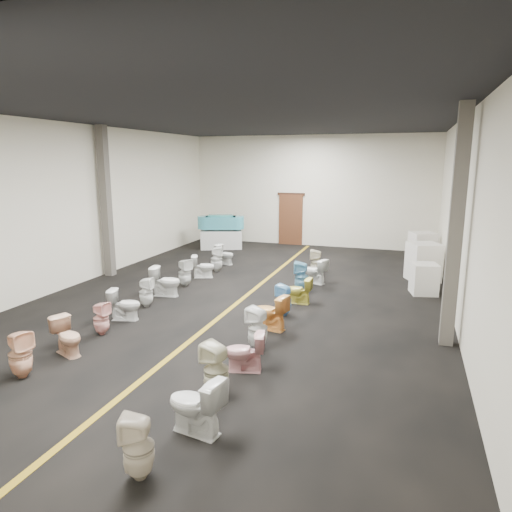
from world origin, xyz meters
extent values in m
plane|color=black|center=(0.00, 0.00, 0.00)|extent=(16.00, 16.00, 0.00)
plane|color=black|center=(0.00, 0.00, 4.50)|extent=(16.00, 16.00, 0.00)
plane|color=silver|center=(0.00, 8.00, 2.25)|extent=(10.00, 0.00, 10.00)
plane|color=silver|center=(-5.00, 0.00, 2.25)|extent=(0.00, 16.00, 16.00)
plane|color=silver|center=(5.00, 0.00, 2.25)|extent=(0.00, 16.00, 16.00)
cube|color=#997616|center=(0.00, 0.00, 0.00)|extent=(0.12, 15.60, 0.01)
cube|color=#562D19|center=(-0.80, 7.94, 1.05)|extent=(1.00, 0.10, 2.10)
cube|color=#331C11|center=(-0.80, 7.95, 2.12)|extent=(1.15, 0.08, 0.10)
cube|color=#59544C|center=(-4.75, 1.00, 2.25)|extent=(0.25, 0.25, 4.50)
cube|color=#59544C|center=(4.75, -1.50, 2.25)|extent=(0.25, 0.25, 4.50)
cube|color=silver|center=(-3.23, 6.17, 0.36)|extent=(1.82, 1.41, 0.73)
cube|color=teal|center=(-3.23, 6.17, 1.05)|extent=(1.35, 1.00, 0.50)
cylinder|color=teal|center=(-3.80, 5.99, 1.05)|extent=(0.66, 0.66, 0.50)
cylinder|color=teal|center=(-2.66, 6.36, 1.05)|extent=(0.66, 0.66, 0.50)
cube|color=teal|center=(-3.23, 6.17, 1.25)|extent=(1.09, 0.75, 0.20)
cube|color=silver|center=(4.40, 1.95, 0.41)|extent=(0.77, 0.77, 0.82)
cube|color=white|center=(4.40, 3.41, 0.56)|extent=(1.08, 1.08, 1.12)
cube|color=silver|center=(4.40, 4.38, 0.46)|extent=(1.06, 1.06, 0.91)
cube|color=white|center=(4.40, 5.90, 0.54)|extent=(0.98, 0.98, 1.07)
imported|color=#FFC099|center=(-1.90, -5.24, 0.40)|extent=(0.46, 0.46, 0.81)
imported|color=#E1AC8A|center=(-1.82, -4.26, 0.35)|extent=(0.77, 0.62, 0.69)
imported|color=#F5B2AA|center=(-1.86, -3.24, 0.34)|extent=(0.34, 0.33, 0.69)
imported|color=silver|center=(-1.93, -2.33, 0.35)|extent=(0.77, 0.56, 0.70)
imported|color=white|center=(-1.99, -1.37, 0.36)|extent=(0.39, 0.38, 0.72)
imported|color=white|center=(-1.99, -0.42, 0.39)|extent=(0.82, 0.55, 0.78)
imported|color=white|center=(-1.95, 0.57, 0.39)|extent=(0.47, 0.47, 0.79)
imported|color=white|center=(-1.90, 1.65, 0.34)|extent=(0.76, 0.59, 0.68)
imported|color=white|center=(-1.81, 2.47, 0.41)|extent=(0.46, 0.45, 0.82)
imported|color=silver|center=(-1.97, 3.54, 0.34)|extent=(0.72, 0.50, 0.67)
imported|color=beige|center=(1.27, -6.72, 0.38)|extent=(0.44, 0.44, 0.77)
imported|color=white|center=(1.48, -5.74, 0.39)|extent=(0.84, 0.56, 0.79)
imported|color=beige|center=(1.35, -4.78, 0.42)|extent=(0.48, 0.47, 0.84)
imported|color=pink|center=(1.46, -3.86, 0.34)|extent=(0.74, 0.53, 0.68)
imported|color=white|center=(1.38, -2.92, 0.41)|extent=(0.45, 0.44, 0.82)
imported|color=#F4A34A|center=(1.30, -1.86, 0.38)|extent=(0.81, 0.56, 0.76)
imported|color=#6EB3E5|center=(1.35, -0.93, 0.37)|extent=(0.40, 0.39, 0.73)
imported|color=#D9CD4D|center=(1.44, 0.07, 0.33)|extent=(0.66, 0.39, 0.66)
imported|color=#69AACC|center=(1.29, 1.04, 0.42)|extent=(0.43, 0.42, 0.85)
imported|color=white|center=(1.44, 2.08, 0.36)|extent=(0.81, 0.65, 0.73)
imported|color=beige|center=(1.30, 3.01, 0.40)|extent=(0.40, 0.40, 0.81)
camera|label=1|loc=(3.94, -10.55, 3.48)|focal=32.00mm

